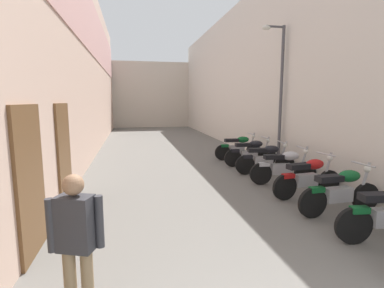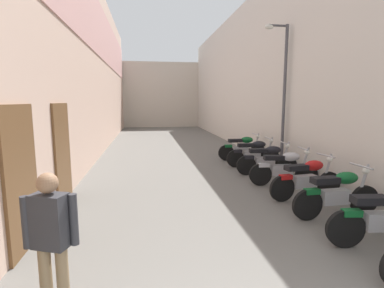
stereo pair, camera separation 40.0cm
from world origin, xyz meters
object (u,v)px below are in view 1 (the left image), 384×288
at_px(pedestrian_by_doorway, 77,241).
at_px(street_lamp, 279,87).
at_px(motorcycle_sixth, 265,158).
at_px(motorcycle_eighth, 238,147).
at_px(motorcycle_fifth, 284,166).
at_px(motorcycle_seventh, 251,152).
at_px(motorcycle_third, 341,190).
at_px(motorcycle_fourth, 308,176).

relative_size(pedestrian_by_doorway, street_lamp, 0.34).
height_order(motorcycle_sixth, motorcycle_eighth, same).
bearing_deg(motorcycle_eighth, street_lamp, -67.07).
xyz_separation_m(motorcycle_sixth, street_lamp, (0.70, 0.67, 2.20)).
bearing_deg(motorcycle_sixth, pedestrian_by_doorway, -130.35).
distance_m(motorcycle_fifth, motorcycle_sixth, 1.11).
bearing_deg(pedestrian_by_doorway, motorcycle_fifth, 43.05).
xyz_separation_m(motorcycle_fifth, street_lamp, (0.70, 1.78, 2.20)).
xyz_separation_m(motorcycle_sixth, motorcycle_seventh, (0.00, 1.13, 0.00)).
distance_m(motorcycle_third, street_lamp, 4.62).
height_order(motorcycle_fourth, street_lamp, street_lamp).
bearing_deg(motorcycle_fourth, motorcycle_third, -90.00).
bearing_deg(motorcycle_seventh, street_lamp, -33.49).
bearing_deg(motorcycle_third, motorcycle_sixth, 90.00).
relative_size(motorcycle_fourth, motorcycle_sixth, 1.00).
relative_size(motorcycle_fifth, street_lamp, 0.40).
xyz_separation_m(motorcycle_third, street_lamp, (0.70, 4.00, 2.20)).
bearing_deg(motorcycle_seventh, motorcycle_sixth, -90.00).
height_order(motorcycle_fourth, motorcycle_eighth, same).
bearing_deg(motorcycle_fifth, motorcycle_fourth, -90.00).
bearing_deg(motorcycle_sixth, street_lamp, 43.87).
bearing_deg(motorcycle_fourth, motorcycle_eighth, 90.00).
distance_m(motorcycle_seventh, pedestrian_by_doorway, 7.96).
bearing_deg(motorcycle_seventh, pedestrian_by_doorway, -125.05).
xyz_separation_m(motorcycle_seventh, street_lamp, (0.70, -0.46, 2.20)).
bearing_deg(motorcycle_third, motorcycle_fourth, 90.00).
distance_m(motorcycle_fourth, pedestrian_by_doorway, 5.56).
bearing_deg(street_lamp, motorcycle_sixth, -136.13).
xyz_separation_m(pedestrian_by_doorway, street_lamp, (5.26, 6.04, 1.78)).
xyz_separation_m(motorcycle_third, motorcycle_eighth, (0.00, 5.65, 0.00)).
height_order(pedestrian_by_doorway, street_lamp, street_lamp).
xyz_separation_m(motorcycle_eighth, street_lamp, (0.70, -1.65, 2.20)).
height_order(motorcycle_third, pedestrian_by_doorway, pedestrian_by_doorway).
bearing_deg(motorcycle_eighth, motorcycle_fifth, -90.00).
bearing_deg(street_lamp, motorcycle_eighth, 112.93).
relative_size(motorcycle_fourth, pedestrian_by_doorway, 1.18).
bearing_deg(motorcycle_seventh, motorcycle_eighth, 90.00).
xyz_separation_m(motorcycle_fifth, pedestrian_by_doorway, (-4.56, -4.26, 0.42)).
bearing_deg(street_lamp, pedestrian_by_doorway, -131.05).
distance_m(motorcycle_fifth, street_lamp, 2.91).
bearing_deg(motorcycle_third, street_lamp, 80.10).
bearing_deg(motorcycle_third, motorcycle_fifth, 90.00).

